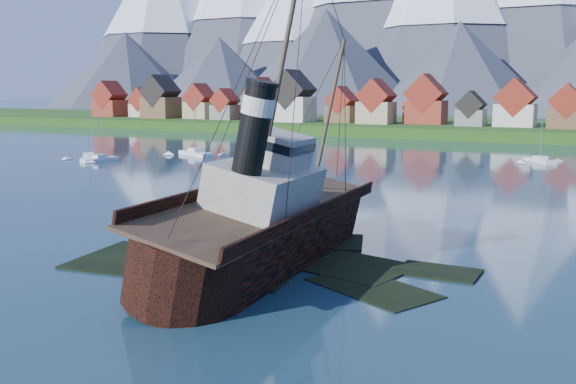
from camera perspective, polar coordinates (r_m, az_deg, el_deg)
The scene contains 10 objects.
ground at distance 51.19m, azimuth -4.86°, elevation -6.34°, with size 1400.00×1400.00×0.00m, color #1A384B.
shoal at distance 52.17m, azimuth -1.91°, elevation -6.41°, with size 31.71×21.24×1.14m.
shore_bank at distance 213.60m, azimuth 20.62°, elevation 4.87°, with size 600.00×80.00×3.20m, color #134012.
seawall at distance 176.06m, azimuth 19.02°, elevation 4.18°, with size 600.00×2.50×2.00m, color #3F3D38.
town at distance 202.76m, azimuth 10.71°, elevation 7.64°, with size 250.96×16.69×17.30m.
tugboat_wreck at distance 51.61m, azimuth -1.62°, elevation -2.43°, with size 7.69×33.15×26.27m.
sailboat_a at distance 132.87m, azimuth -17.26°, elevation 2.92°, with size 7.19×8.24×10.72m.
sailboat_b at distance 128.06m, azimuth -16.39°, elevation 2.75°, with size 3.21×7.79×10.98m.
sailboat_c at distance 134.90m, azimuth -8.19°, elevation 3.35°, with size 10.47×6.69×13.33m.
sailboat_e at distance 129.77m, azimuth 21.48°, elevation 2.55°, with size 6.67×8.63×10.26m.
Camera 1 is at (26.73, -41.48, 13.60)m, focal length 40.00 mm.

